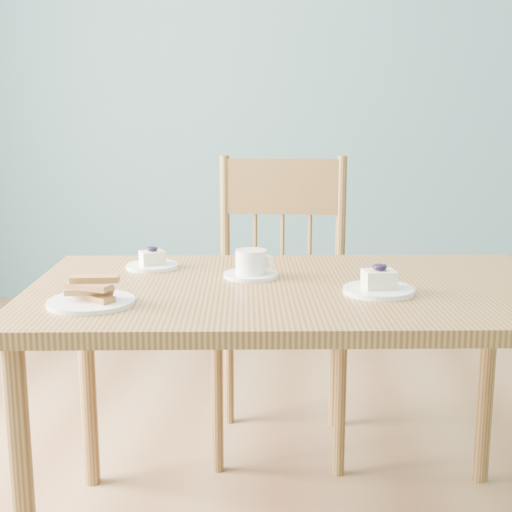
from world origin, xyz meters
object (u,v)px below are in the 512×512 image
cheesecake_plate_far (152,262)px  coffee_cup (252,266)px  biscotti_plate (91,296)px  dining_chair (281,302)px  cheesecake_plate_near (379,286)px  dining_table (297,313)px

cheesecake_plate_far → coffee_cup: coffee_cup is taller
biscotti_plate → cheesecake_plate_far: bearing=82.7°
dining_chair → biscotti_plate: (-0.38, -0.83, 0.23)m
dining_chair → coffee_cup: size_ratio=6.89×
coffee_cup → biscotti_plate: 0.45m
dining_chair → cheesecake_plate_far: (-0.33, -0.44, 0.22)m
dining_chair → cheesecake_plate_near: bearing=-69.6°
dining_table → cheesecake_plate_near: size_ratio=8.27×
dining_chair → biscotti_plate: 0.94m
dining_table → dining_chair: (-0.07, 0.61, -0.14)m
coffee_cup → cheesecake_plate_far: bearing=179.5°
dining_chair → coffee_cup: dining_chair is taller
dining_chair → cheesecake_plate_far: bearing=-128.9°
biscotti_plate → cheesecake_plate_near: bearing=14.0°
dining_table → dining_chair: size_ratio=1.42×
cheesecake_plate_far → biscotti_plate: (-0.05, -0.39, 0.00)m
cheesecake_plate_far → biscotti_plate: bearing=-97.3°
dining_chair → coffee_cup: 0.58m
dining_table → dining_chair: 0.62m
cheesecake_plate_near → biscotti_plate: (-0.65, -0.16, 0.00)m
cheesecake_plate_far → cheesecake_plate_near: bearing=-20.4°
cheesecake_plate_far → biscotti_plate: 0.39m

